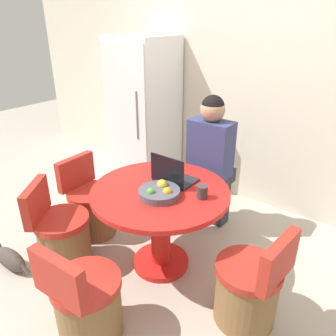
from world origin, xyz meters
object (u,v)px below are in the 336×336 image
object	(u,v)px
fruit_bowl	(160,192)
dining_table	(160,211)
refrigerator	(144,114)
chair_right_side	(249,290)
laptop	(173,176)
chair_left_side	(91,208)
chair_near_left_corner	(62,237)
chair_near_camera	(87,304)
cat	(10,259)
person_seated	(212,157)

from	to	relation	value
fruit_bowl	dining_table	bearing A→B (deg)	126.41
refrigerator	chair_right_side	size ratio (longest dim) A/B	2.32
dining_table	fruit_bowl	xyz separation A→B (m)	(0.06, -0.08, 0.24)
chair_right_side	laptop	world-z (taller)	laptop
chair_left_side	chair_right_side	bearing A→B (deg)	-93.89
chair_near_left_corner	chair_left_side	bearing A→B (deg)	-16.87
chair_near_left_corner	chair_near_camera	distance (m)	0.80
dining_table	chair_left_side	size ratio (longest dim) A/B	1.42
fruit_bowl	cat	world-z (taller)	fruit_bowl
chair_near_left_corner	chair_near_camera	world-z (taller)	same
chair_near_camera	fruit_bowl	xyz separation A→B (m)	(0.00, 0.76, 0.50)
dining_table	chair_left_side	distance (m)	0.88
chair_near_left_corner	fruit_bowl	world-z (taller)	fruit_bowl
chair_right_side	cat	xyz separation A→B (m)	(-1.83, -0.76, -0.18)
chair_left_side	person_seated	size ratio (longest dim) A/B	0.57
dining_table	chair_near_left_corner	size ratio (longest dim) A/B	1.42
chair_left_side	person_seated	world-z (taller)	person_seated
fruit_bowl	cat	size ratio (longest dim) A/B	0.62
person_seated	laptop	bearing A→B (deg)	89.44
person_seated	dining_table	bearing A→B (deg)	89.32
chair_left_side	fruit_bowl	xyz separation A→B (m)	(0.90, -0.03, 0.50)
person_seated	laptop	xyz separation A→B (m)	(-0.01, -0.61, 0.04)
chair_near_camera	cat	world-z (taller)	chair_near_camera
chair_near_camera	person_seated	distance (m)	1.68
chair_right_side	cat	world-z (taller)	chair_right_side
chair_near_left_corner	fruit_bowl	distance (m)	0.98
chair_near_camera	chair_right_side	distance (m)	1.10
refrigerator	chair_near_camera	world-z (taller)	refrigerator
refrigerator	chair_left_side	distance (m)	1.40
chair_near_camera	cat	xyz separation A→B (m)	(-1.05, 0.00, -0.18)
laptop	chair_near_camera	bearing A→B (deg)	93.01
dining_table	chair_left_side	world-z (taller)	chair_left_side
dining_table	fruit_bowl	bearing A→B (deg)	-53.59
dining_table	refrigerator	bearing A→B (deg)	135.82
chair_near_camera	laptop	distance (m)	1.13
dining_table	chair_right_side	distance (m)	0.88
person_seated	laptop	size ratio (longest dim) A/B	4.23
laptop	refrigerator	bearing A→B (deg)	-39.87
chair_right_side	person_seated	bearing A→B (deg)	-130.64
refrigerator	person_seated	distance (m)	1.27
chair_right_side	dining_table	bearing A→B (deg)	-90.00
person_seated	cat	size ratio (longest dim) A/B	2.68
fruit_bowl	chair_left_side	bearing A→B (deg)	177.80
dining_table	fruit_bowl	size ratio (longest dim) A/B	3.48
laptop	chair_right_side	bearing A→B (deg)	164.62
fruit_bowl	chair_near_camera	bearing A→B (deg)	-90.16
laptop	fruit_bowl	bearing A→B (deg)	102.93
chair_near_camera	chair_right_side	xyz separation A→B (m)	(0.78, 0.77, 0.00)
refrigerator	person_seated	bearing A→B (deg)	-17.84
chair_near_left_corner	fruit_bowl	size ratio (longest dim) A/B	2.44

